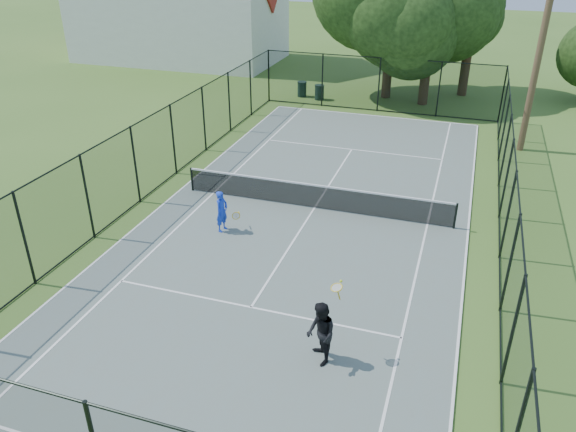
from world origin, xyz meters
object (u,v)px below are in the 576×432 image
(trash_bin_right, at_px, (319,92))
(player_black, at_px, (321,334))
(tennis_net, at_px, (315,195))
(trash_bin_left, at_px, (302,89))
(utility_pole, at_px, (539,53))
(player_blue, at_px, (222,211))

(trash_bin_right, height_order, player_black, player_black)
(tennis_net, bearing_deg, trash_bin_right, 104.69)
(trash_bin_left, relative_size, player_black, 0.44)
(trash_bin_left, xyz_separation_m, utility_pole, (12.39, -5.56, 3.99))
(player_blue, distance_m, player_black, 7.16)
(trash_bin_right, bearing_deg, player_blue, -85.92)
(tennis_net, height_order, trash_bin_right, tennis_net)
(utility_pole, bearing_deg, player_blue, -130.72)
(tennis_net, xyz_separation_m, player_black, (2.35, -7.84, 0.30))
(utility_pole, xyz_separation_m, player_blue, (-10.00, -11.61, -3.67))
(tennis_net, relative_size, trash_bin_left, 11.07)
(trash_bin_right, distance_m, player_blue, 16.90)
(tennis_net, xyz_separation_m, utility_pole, (7.47, 9.00, 3.87))
(tennis_net, xyz_separation_m, trash_bin_left, (-4.92, 14.56, -0.12))
(player_blue, bearing_deg, player_black, -46.99)
(trash_bin_right, bearing_deg, tennis_net, -75.31)
(trash_bin_left, bearing_deg, player_blue, -82.06)
(trash_bin_right, relative_size, utility_pole, 0.10)
(trash_bin_left, height_order, utility_pole, utility_pole)
(trash_bin_left, bearing_deg, tennis_net, -71.32)
(trash_bin_left, distance_m, player_black, 23.56)
(trash_bin_left, height_order, trash_bin_right, trash_bin_left)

